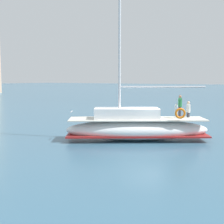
{
  "coord_description": "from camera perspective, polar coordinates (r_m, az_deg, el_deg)",
  "views": [
    {
      "loc": [
        -19.16,
        -9.25,
        4.18
      ],
      "look_at": [
        -0.44,
        2.4,
        1.8
      ],
      "focal_mm": 50.35,
      "sensor_mm": 36.0,
      "label": 1
    }
  ],
  "objects": [
    {
      "name": "ground_plane",
      "position": [
        21.68,
        6.03,
        -4.99
      ],
      "size": [
        400.0,
        400.0,
        0.0
      ],
      "primitive_type": "plane",
      "color": "#38607A"
    },
    {
      "name": "mooring_buoy",
      "position": [
        27.78,
        8.56,
        -2.2
      ],
      "size": [
        0.58,
        0.58,
        0.89
      ],
      "color": "silver",
      "rests_on": "ground"
    },
    {
      "name": "main_sailboat",
      "position": [
        21.31,
        4.37,
        -2.69
      ],
      "size": [
        7.22,
        9.37,
        13.14
      ],
      "color": "white",
      "rests_on": "ground"
    }
  ]
}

